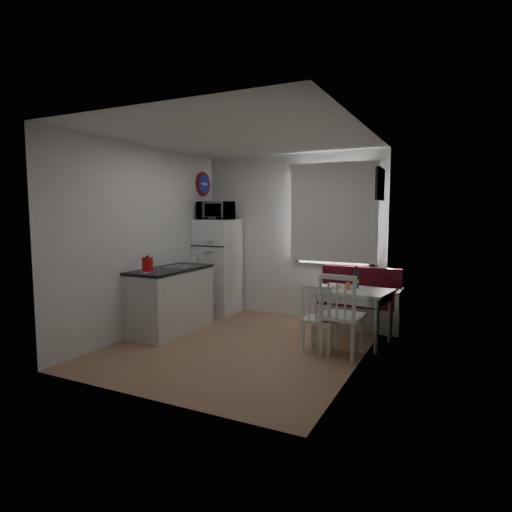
{
  "coord_description": "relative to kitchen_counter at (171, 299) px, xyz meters",
  "views": [
    {
      "loc": [
        2.51,
        -4.66,
        1.7
      ],
      "look_at": [
        -0.03,
        0.5,
        1.09
      ],
      "focal_mm": 30.0,
      "sensor_mm": 36.0,
      "label": 1
    }
  ],
  "objects": [
    {
      "name": "wall_back",
      "position": [
        1.2,
        1.59,
        0.84
      ],
      "size": [
        3.0,
        0.02,
        2.6
      ],
      "primitive_type": "cube",
      "color": "white",
      "rests_on": "floor"
    },
    {
      "name": "microwave",
      "position": [
        0.02,
        1.19,
        1.25
      ],
      "size": [
        0.54,
        0.36,
        0.3
      ],
      "primitive_type": "imported",
      "color": "white",
      "rests_on": "fridge"
    },
    {
      "name": "wine_bottle",
      "position": [
        2.45,
        0.71,
        0.39
      ],
      "size": [
        0.08,
        0.08,
        0.3
      ],
      "primitive_type": null,
      "color": "#123A1B",
      "rests_on": "dining_table"
    },
    {
      "name": "wall_right",
      "position": [
        2.7,
        -0.16,
        0.84
      ],
      "size": [
        0.02,
        3.5,
        2.6
      ],
      "primitive_type": "cube",
      "color": "white",
      "rests_on": "floor"
    },
    {
      "name": "chair_left",
      "position": [
        2.19,
        -0.05,
        0.06
      ],
      "size": [
        0.4,
        0.39,
        0.45
      ],
      "rotation": [
        0.0,
        0.0,
        -0.03
      ],
      "color": "silver",
      "rests_on": "floor"
    },
    {
      "name": "chair_right",
      "position": [
        2.45,
        -0.07,
        0.15
      ],
      "size": [
        0.49,
        0.47,
        0.53
      ],
      "rotation": [
        0.0,
        0.0,
        -0.07
      ],
      "color": "silver",
      "rests_on": "floor"
    },
    {
      "name": "fridge",
      "position": [
        0.02,
        1.24,
        0.32
      ],
      "size": [
        0.62,
        0.62,
        1.56
      ],
      "primitive_type": "cube",
      "color": "white",
      "rests_on": "floor"
    },
    {
      "name": "wall_sign",
      "position": [
        -0.27,
        1.29,
        1.69
      ],
      "size": [
        0.03,
        0.4,
        0.4
      ],
      "primitive_type": "cylinder",
      "rotation": [
        0.0,
        1.57,
        0.0
      ],
      "color": "#1B2BA7",
      "rests_on": "wall_left"
    },
    {
      "name": "curtain",
      "position": [
        1.9,
        1.49,
        1.22
      ],
      "size": [
        1.35,
        0.02,
        1.5
      ],
      "primitive_type": "cube",
      "color": "white",
      "rests_on": "wall_back"
    },
    {
      "name": "plate",
      "position": [
        2.14,
        0.63,
        0.25
      ],
      "size": [
        0.27,
        0.27,
        0.02
      ],
      "primitive_type": "cylinder",
      "color": "white",
      "rests_on": "dining_table"
    },
    {
      "name": "wall_front",
      "position": [
        1.2,
        -1.91,
        0.84
      ],
      "size": [
        3.0,
        0.02,
        2.6
      ],
      "primitive_type": "cube",
      "color": "white",
      "rests_on": "floor"
    },
    {
      "name": "drinking_glass_orange",
      "position": [
        2.39,
        0.56,
        0.29
      ],
      "size": [
        0.05,
        0.05,
        0.09
      ],
      "primitive_type": "cylinder",
      "color": "orange",
      "rests_on": "dining_table"
    },
    {
      "name": "floor",
      "position": [
        1.2,
        -0.16,
        -0.46
      ],
      "size": [
        3.0,
        3.5,
        0.02
      ],
      "primitive_type": "cube",
      "color": "#9D7A54",
      "rests_on": "ground"
    },
    {
      "name": "window",
      "position": [
        1.9,
        1.56,
        1.17
      ],
      "size": [
        1.22,
        0.06,
        1.47
      ],
      "primitive_type": "cube",
      "color": "silver",
      "rests_on": "wall_back"
    },
    {
      "name": "bench",
      "position": [
        2.35,
        1.35,
        -0.17
      ],
      "size": [
        1.22,
        0.47,
        0.88
      ],
      "color": "silver",
      "rests_on": "floor"
    },
    {
      "name": "drinking_glass_blue",
      "position": [
        2.45,
        0.66,
        0.29
      ],
      "size": [
        0.06,
        0.06,
        0.1
      ],
      "primitive_type": "cylinder",
      "color": "#8EC4F2",
      "rests_on": "dining_table"
    },
    {
      "name": "picture_frame",
      "position": [
        2.67,
        0.94,
        1.59
      ],
      "size": [
        0.04,
        0.52,
        0.42
      ],
      "primitive_type": "cube",
      "color": "black",
      "rests_on": "wall_right"
    },
    {
      "name": "dining_table",
      "position": [
        2.44,
        0.61,
        0.16
      ],
      "size": [
        1.01,
        0.77,
        0.7
      ],
      "rotation": [
        0.0,
        0.0,
        -0.14
      ],
      "color": "silver",
      "rests_on": "floor"
    },
    {
      "name": "ceiling",
      "position": [
        1.2,
        -0.16,
        2.14
      ],
      "size": [
        3.0,
        3.5,
        0.02
      ],
      "primitive_type": "cube",
      "color": "white",
      "rests_on": "wall_back"
    },
    {
      "name": "wall_left",
      "position": [
        -0.3,
        -0.16,
        0.84
      ],
      "size": [
        0.02,
        3.5,
        2.6
      ],
      "primitive_type": "cube",
      "color": "white",
      "rests_on": "floor"
    },
    {
      "name": "kettle",
      "position": [
        0.05,
        -0.54,
        0.56
      ],
      "size": [
        0.17,
        0.17,
        0.22
      ],
      "primitive_type": "cylinder",
      "color": "red",
      "rests_on": "kitchen_counter"
    },
    {
      "name": "kitchen_counter",
      "position": [
        0.0,
        0.0,
        0.0
      ],
      "size": [
        0.62,
        1.32,
        1.16
      ],
      "color": "silver",
      "rests_on": "floor"
    }
  ]
}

